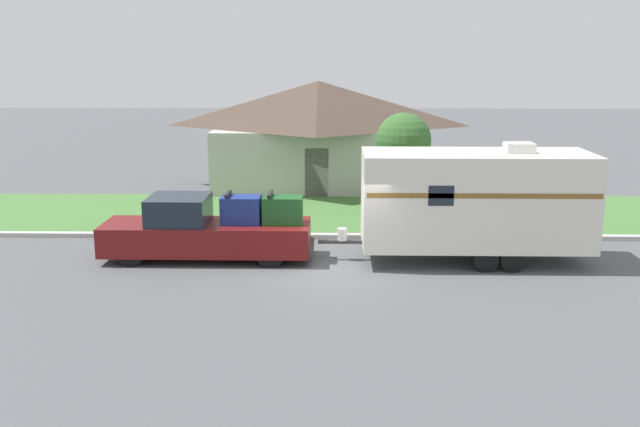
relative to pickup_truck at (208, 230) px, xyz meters
The scene contains 8 objects.
ground_plane 4.29m from the pickup_truck, 17.37° to the right, with size 120.00×120.00×0.00m, color #515456.
curb_strip 4.79m from the pickup_truck, 31.90° to the left, with size 80.00×0.30×0.14m.
lawn_strip 7.39m from the pickup_truck, 56.88° to the left, with size 80.00×7.00×0.03m.
house_across_street 12.82m from the pickup_truck, 76.52° to the left, with size 9.88×6.67×4.76m.
pickup_truck is the anchor object (origin of this frame).
travel_trailer 7.90m from the pickup_truck, ahead, with size 7.85×2.51×3.50m.
mailbox 12.31m from the pickup_truck, 14.44° to the left, with size 0.48×0.20×1.38m.
tree_in_yard 8.48m from the pickup_truck, 40.94° to the left, with size 2.01×2.01×3.91m.
Camera 1 is at (-0.23, -19.11, 6.02)m, focal length 40.00 mm.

